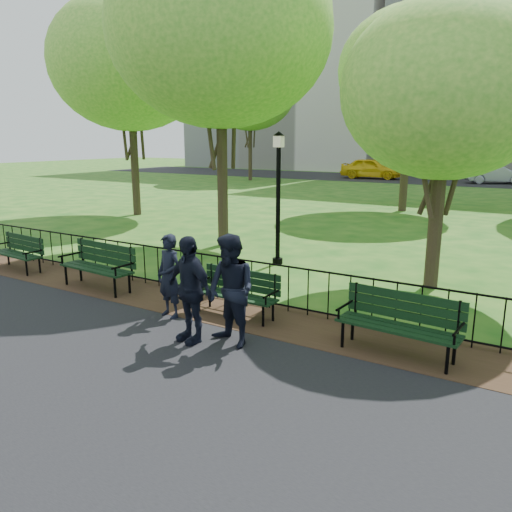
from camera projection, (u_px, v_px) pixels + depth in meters
The scene contains 20 objects.
ground at pixel (177, 337), 8.17m from camera, with size 120.00×120.00×0.00m, color #1B5716.
dirt_strip at pixel (229, 310), 9.41m from camera, with size 60.00×1.60×0.01m, color #312414.
far_street at pixel (482, 182), 37.25m from camera, with size 70.00×9.00×0.01m, color black.
iron_fence at pixel (243, 279), 9.72m from camera, with size 24.06×0.06×1.00m.
apartment_west at pixel (300, 50), 56.24m from camera, with size 22.00×15.00×26.00m, color beige.
park_bench_main at pixel (221, 284), 9.13m from camera, with size 1.78×0.55×0.92m.
park_bench_left_a at pixel (100, 261), 10.68m from camera, with size 1.91×0.70×1.07m.
park_bench_left_b at pixel (19, 249), 12.22m from camera, with size 1.68×0.63×0.93m.
park_bench_right_a at pixel (400, 317), 7.38m from camera, with size 1.84×0.69×1.02m.
lamppost at pixel (278, 193), 12.54m from camera, with size 0.30×0.30×3.35m.
tree_near_w at pixel (220, 30), 13.83m from camera, with size 6.31×6.31×8.79m.
tree_near_e at pixel (447, 89), 9.98m from camera, with size 4.27×4.27×5.96m.
tree_mid_w at pixel (129, 63), 19.97m from camera, with size 6.35×6.35×8.85m.
tree_far_c at pixel (411, 70), 21.11m from camera, with size 6.22×6.22×8.66m.
tree_far_w at pixel (250, 91), 37.56m from camera, with size 6.92×6.92×9.64m.
person_left at pixel (169, 276), 8.91m from camera, with size 0.55×0.36×1.52m, color black.
person_mid at pixel (231, 291), 7.63m from camera, with size 0.85×0.44×1.76m, color black.
person_right at pixel (189, 289), 7.80m from camera, with size 1.00×0.41×1.71m, color black.
taxi at pixel (371, 168), 40.45m from camera, with size 1.96×4.87×1.66m, color yellow.
sedan_silver at pixel (495, 174), 35.94m from camera, with size 1.42×4.06×1.34m, color #9D9FA4.
Camera 1 is at (5.09, -5.86, 3.16)m, focal length 35.00 mm.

